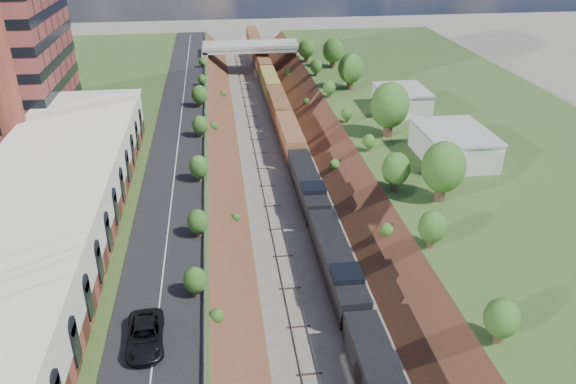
% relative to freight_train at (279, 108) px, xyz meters
% --- Properties ---
extents(platform_left, '(44.00, 180.00, 5.00)m').
position_rel_freight_train_xyz_m(platform_left, '(-35.60, -24.91, -0.14)').
color(platform_left, '#375824').
rests_on(platform_left, ground).
extents(platform_right, '(44.00, 180.00, 5.00)m').
position_rel_freight_train_xyz_m(platform_right, '(30.40, -24.91, -0.14)').
color(platform_right, '#375824').
rests_on(platform_right, ground).
extents(embankment_left, '(10.00, 180.00, 10.00)m').
position_rel_freight_train_xyz_m(embankment_left, '(-13.60, -24.91, -2.64)').
color(embankment_left, brown).
rests_on(embankment_left, ground).
extents(embankment_right, '(10.00, 180.00, 10.00)m').
position_rel_freight_train_xyz_m(embankment_right, '(8.40, -24.91, -2.64)').
color(embankment_right, brown).
rests_on(embankment_right, ground).
extents(rail_left_track, '(1.58, 180.00, 0.18)m').
position_rel_freight_train_xyz_m(rail_left_track, '(-5.20, -24.91, -2.55)').
color(rail_left_track, gray).
rests_on(rail_left_track, ground).
extents(rail_right_track, '(1.58, 180.00, 0.18)m').
position_rel_freight_train_xyz_m(rail_right_track, '(-0.00, -24.91, -2.55)').
color(rail_right_track, gray).
rests_on(rail_right_track, ground).
extents(road, '(8.00, 180.00, 0.10)m').
position_rel_freight_train_xyz_m(road, '(-18.10, -24.91, 2.41)').
color(road, black).
rests_on(road, platform_left).
extents(guardrail, '(0.10, 171.00, 0.70)m').
position_rel_freight_train_xyz_m(guardrail, '(-14.00, -25.10, 2.91)').
color(guardrail, '#99999E').
rests_on(guardrail, platform_left).
extents(commercial_building, '(14.30, 62.30, 7.00)m').
position_rel_freight_train_xyz_m(commercial_building, '(-30.60, -46.91, 5.86)').
color(commercial_building, brown).
rests_on(commercial_building, platform_left).
extents(overpass, '(24.50, 8.30, 7.40)m').
position_rel_freight_train_xyz_m(overpass, '(-2.60, 37.09, 2.28)').
color(overpass, gray).
rests_on(overpass, ground).
extents(white_building_near, '(9.00, 12.00, 4.00)m').
position_rel_freight_train_xyz_m(white_building_near, '(20.90, -32.91, 4.36)').
color(white_building_near, silver).
rests_on(white_building_near, platform_right).
extents(white_building_far, '(8.00, 10.00, 3.60)m').
position_rel_freight_train_xyz_m(white_building_far, '(20.40, -10.91, 4.16)').
color(white_building_far, silver).
rests_on(white_building_far, platform_right).
extents(tree_right_large, '(5.25, 5.25, 7.61)m').
position_rel_freight_train_xyz_m(tree_right_large, '(14.40, -44.91, 6.74)').
color(tree_right_large, '#473323').
rests_on(tree_right_large, platform_right).
extents(tree_left_crest, '(2.45, 2.45, 3.55)m').
position_rel_freight_train_xyz_m(tree_left_crest, '(-14.40, -64.91, 4.40)').
color(tree_left_crest, '#473323').
rests_on(tree_left_crest, platform_left).
extents(freight_train, '(3.10, 157.80, 4.62)m').
position_rel_freight_train_xyz_m(freight_train, '(0.00, 0.00, 0.00)').
color(freight_train, black).
rests_on(freight_train, ground).
extents(suv, '(3.26, 6.46, 1.75)m').
position_rel_freight_train_xyz_m(suv, '(-18.78, -66.30, 3.33)').
color(suv, black).
rests_on(suv, road).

